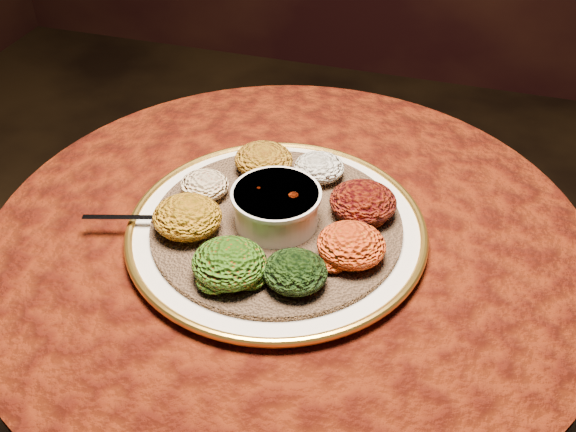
# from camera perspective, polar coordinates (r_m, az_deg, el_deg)

# --- Properties ---
(table) EXTENTS (0.96, 0.96, 0.73)m
(table) POSITION_cam_1_polar(r_m,az_deg,el_deg) (1.15, 0.03, -8.13)
(table) COLOR black
(table) RESTS_ON ground
(platter) EXTENTS (0.53, 0.53, 0.02)m
(platter) POSITION_cam_1_polar(r_m,az_deg,el_deg) (1.00, -1.02, -1.17)
(platter) COLOR silver
(platter) RESTS_ON table
(injera) EXTENTS (0.51, 0.51, 0.01)m
(injera) POSITION_cam_1_polar(r_m,az_deg,el_deg) (1.00, -1.02, -0.70)
(injera) COLOR brown
(injera) RESTS_ON platter
(stew_bowl) EXTENTS (0.14, 0.14, 0.06)m
(stew_bowl) POSITION_cam_1_polar(r_m,az_deg,el_deg) (0.97, -1.05, 1.00)
(stew_bowl) COLOR silver
(stew_bowl) RESTS_ON injera
(spoon) EXTENTS (0.16, 0.06, 0.01)m
(spoon) POSITION_cam_1_polar(r_m,az_deg,el_deg) (1.01, -11.07, -0.14)
(spoon) COLOR silver
(spoon) RESTS_ON injera
(portion_ayib) EXTENTS (0.08, 0.08, 0.04)m
(portion_ayib) POSITION_cam_1_polar(r_m,az_deg,el_deg) (1.07, 2.79, 4.34)
(portion_ayib) COLOR white
(portion_ayib) RESTS_ON injera
(portion_kitfo) EXTENTS (0.11, 0.10, 0.05)m
(portion_kitfo) POSITION_cam_1_polar(r_m,az_deg,el_deg) (1.00, 6.69, 1.26)
(portion_kitfo) COLOR black
(portion_kitfo) RESTS_ON injera
(portion_tikil) EXTENTS (0.10, 0.10, 0.05)m
(portion_tikil) POSITION_cam_1_polar(r_m,az_deg,el_deg) (0.92, 5.65, -2.58)
(portion_tikil) COLOR #C66E10
(portion_tikil) RESTS_ON injera
(portion_gomen) EXTENTS (0.09, 0.09, 0.04)m
(portion_gomen) POSITION_cam_1_polar(r_m,az_deg,el_deg) (0.88, 0.63, -4.96)
(portion_gomen) COLOR black
(portion_gomen) RESTS_ON injera
(portion_mixveg) EXTENTS (0.11, 0.10, 0.05)m
(portion_mixveg) POSITION_cam_1_polar(r_m,az_deg,el_deg) (0.89, -5.24, -4.19)
(portion_mixveg) COLOR #AF280B
(portion_mixveg) RESTS_ON injera
(portion_kik) EXTENTS (0.11, 0.10, 0.05)m
(portion_kik) POSITION_cam_1_polar(r_m,az_deg,el_deg) (0.97, -8.94, -0.07)
(portion_kik) COLOR #B26C0F
(portion_kik) RESTS_ON injera
(portion_timatim) EXTENTS (0.08, 0.08, 0.04)m
(portion_timatim) POSITION_cam_1_polar(r_m,az_deg,el_deg) (1.04, -7.42, 2.74)
(portion_timatim) COLOR maroon
(portion_timatim) RESTS_ON injera
(portion_shiro) EXTENTS (0.10, 0.09, 0.05)m
(portion_shiro) POSITION_cam_1_polar(r_m,az_deg,el_deg) (1.09, -2.18, 5.03)
(portion_shiro) COLOR #906411
(portion_shiro) RESTS_ON injera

